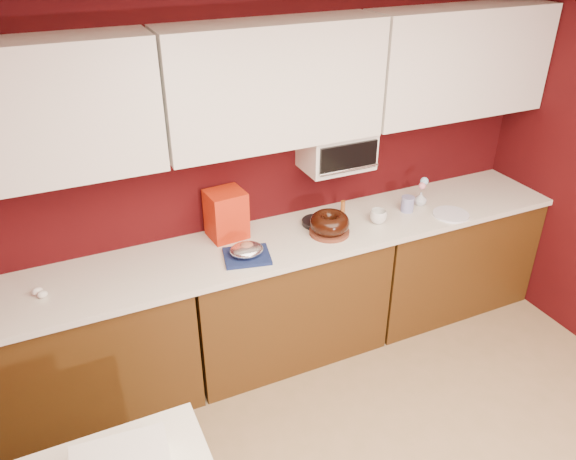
{
  "coord_description": "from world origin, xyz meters",
  "views": [
    {
      "loc": [
        -1.27,
        -0.87,
        2.7
      ],
      "look_at": [
        -0.02,
        1.84,
        1.02
      ],
      "focal_mm": 35.0,
      "sensor_mm": 36.0,
      "label": 1
    }
  ],
  "objects_px": {
    "bundt_cake": "(330,223)",
    "pandoro_box": "(226,214)",
    "flower_vase": "(421,198)",
    "coffee_mug": "(378,215)",
    "toaster_oven": "(336,149)",
    "foil_ham_nest": "(247,250)",
    "blue_jar": "(407,204)"
  },
  "relations": [
    {
      "from": "bundt_cake",
      "to": "pandoro_box",
      "type": "xyz_separation_m",
      "value": [
        -0.61,
        0.25,
        0.08
      ]
    },
    {
      "from": "bundt_cake",
      "to": "blue_jar",
      "type": "bearing_deg",
      "value": 4.73
    },
    {
      "from": "flower_vase",
      "to": "toaster_oven",
      "type": "bearing_deg",
      "value": 168.17
    },
    {
      "from": "toaster_oven",
      "to": "blue_jar",
      "type": "xyz_separation_m",
      "value": [
        0.49,
        -0.17,
        -0.42
      ]
    },
    {
      "from": "blue_jar",
      "to": "coffee_mug",
      "type": "bearing_deg",
      "value": -167.89
    },
    {
      "from": "toaster_oven",
      "to": "pandoro_box",
      "type": "height_order",
      "value": "toaster_oven"
    },
    {
      "from": "bundt_cake",
      "to": "foil_ham_nest",
      "type": "distance_m",
      "value": 0.59
    },
    {
      "from": "foil_ham_nest",
      "to": "pandoro_box",
      "type": "xyz_separation_m",
      "value": [
        -0.02,
        0.3,
        0.1
      ]
    },
    {
      "from": "foil_ham_nest",
      "to": "blue_jar",
      "type": "relative_size",
      "value": 1.9
    },
    {
      "from": "coffee_mug",
      "to": "bundt_cake",
      "type": "bearing_deg",
      "value": 179.07
    },
    {
      "from": "toaster_oven",
      "to": "flower_vase",
      "type": "height_order",
      "value": "toaster_oven"
    },
    {
      "from": "foil_ham_nest",
      "to": "flower_vase",
      "type": "distance_m",
      "value": 1.38
    },
    {
      "from": "foil_ham_nest",
      "to": "blue_jar",
      "type": "height_order",
      "value": "blue_jar"
    },
    {
      "from": "toaster_oven",
      "to": "flower_vase",
      "type": "bearing_deg",
      "value": -11.83
    },
    {
      "from": "bundt_cake",
      "to": "flower_vase",
      "type": "bearing_deg",
      "value": 6.82
    },
    {
      "from": "coffee_mug",
      "to": "blue_jar",
      "type": "distance_m",
      "value": 0.28
    },
    {
      "from": "toaster_oven",
      "to": "foil_ham_nest",
      "type": "relative_size",
      "value": 2.21
    },
    {
      "from": "toaster_oven",
      "to": "coffee_mug",
      "type": "relative_size",
      "value": 4.13
    },
    {
      "from": "toaster_oven",
      "to": "foil_ham_nest",
      "type": "height_order",
      "value": "toaster_oven"
    },
    {
      "from": "toaster_oven",
      "to": "foil_ham_nest",
      "type": "bearing_deg",
      "value": -159.64
    },
    {
      "from": "toaster_oven",
      "to": "pandoro_box",
      "type": "relative_size",
      "value": 1.44
    },
    {
      "from": "toaster_oven",
      "to": "blue_jar",
      "type": "height_order",
      "value": "toaster_oven"
    },
    {
      "from": "bundt_cake",
      "to": "blue_jar",
      "type": "distance_m",
      "value": 0.64
    },
    {
      "from": "toaster_oven",
      "to": "flower_vase",
      "type": "distance_m",
      "value": 0.77
    },
    {
      "from": "flower_vase",
      "to": "coffee_mug",
      "type": "bearing_deg",
      "value": -166.55
    },
    {
      "from": "toaster_oven",
      "to": "foil_ham_nest",
      "type": "distance_m",
      "value": 0.9
    },
    {
      "from": "toaster_oven",
      "to": "bundt_cake",
      "type": "bearing_deg",
      "value": -124.51
    },
    {
      "from": "toaster_oven",
      "to": "bundt_cake",
      "type": "relative_size",
      "value": 1.76
    },
    {
      "from": "flower_vase",
      "to": "bundt_cake",
      "type": "bearing_deg",
      "value": -173.18
    },
    {
      "from": "foil_ham_nest",
      "to": "flower_vase",
      "type": "xyz_separation_m",
      "value": [
        1.37,
        0.14,
        -0.0
      ]
    },
    {
      "from": "foil_ham_nest",
      "to": "flower_vase",
      "type": "height_order",
      "value": "flower_vase"
    },
    {
      "from": "coffee_mug",
      "to": "flower_vase",
      "type": "bearing_deg",
      "value": 13.45
    }
  ]
}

